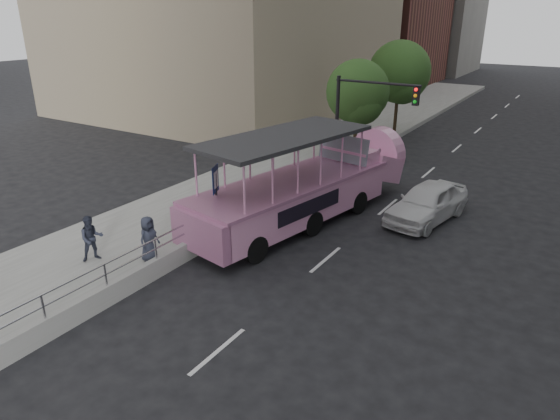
{
  "coord_description": "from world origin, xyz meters",
  "views": [
    {
      "loc": [
        8.0,
        -10.05,
        8.15
      ],
      "look_at": [
        0.05,
        2.49,
        2.19
      ],
      "focal_mm": 32.0,
      "sensor_mm": 36.0,
      "label": 1
    }
  ],
  "objects_px": {
    "duck_boat": "(310,186)",
    "street_tree_far": "(400,75)",
    "car": "(427,202)",
    "street_tree_near": "(359,94)",
    "pedestrian_far": "(149,239)",
    "pedestrian_mid": "(92,238)",
    "traffic_signal": "(359,113)",
    "parking_sign": "(216,197)"
  },
  "relations": [
    {
      "from": "pedestrian_mid",
      "to": "parking_sign",
      "type": "xyz_separation_m",
      "value": [
        2.37,
        3.7,
        0.79
      ]
    },
    {
      "from": "parking_sign",
      "to": "traffic_signal",
      "type": "distance_m",
      "value": 9.72
    },
    {
      "from": "pedestrian_mid",
      "to": "traffic_signal",
      "type": "bearing_deg",
      "value": 14.08
    },
    {
      "from": "car",
      "to": "pedestrian_mid",
      "type": "xyz_separation_m",
      "value": [
        -8.23,
        -10.11,
        0.3
      ]
    },
    {
      "from": "parking_sign",
      "to": "traffic_signal",
      "type": "xyz_separation_m",
      "value": [
        1.29,
        9.5,
        1.62
      ]
    },
    {
      "from": "car",
      "to": "street_tree_far",
      "type": "distance_m",
      "value": 14.3
    },
    {
      "from": "duck_boat",
      "to": "parking_sign",
      "type": "height_order",
      "value": "duck_boat"
    },
    {
      "from": "car",
      "to": "pedestrian_mid",
      "type": "distance_m",
      "value": 13.04
    },
    {
      "from": "pedestrian_mid",
      "to": "pedestrian_far",
      "type": "relative_size",
      "value": 1.01
    },
    {
      "from": "pedestrian_mid",
      "to": "street_tree_near",
      "type": "relative_size",
      "value": 0.28
    },
    {
      "from": "car",
      "to": "pedestrian_mid",
      "type": "bearing_deg",
      "value": -118.7
    },
    {
      "from": "parking_sign",
      "to": "street_tree_far",
      "type": "xyz_separation_m",
      "value": [
        -0.1,
        18.93,
        2.42
      ]
    },
    {
      "from": "pedestrian_far",
      "to": "parking_sign",
      "type": "relative_size",
      "value": 0.52
    },
    {
      "from": "pedestrian_far",
      "to": "street_tree_near",
      "type": "relative_size",
      "value": 0.27
    },
    {
      "from": "car",
      "to": "street_tree_far",
      "type": "bearing_deg",
      "value": 125.91
    },
    {
      "from": "traffic_signal",
      "to": "parking_sign",
      "type": "bearing_deg",
      "value": -97.75
    },
    {
      "from": "pedestrian_mid",
      "to": "pedestrian_far",
      "type": "height_order",
      "value": "pedestrian_mid"
    },
    {
      "from": "pedestrian_far",
      "to": "street_tree_near",
      "type": "height_order",
      "value": "street_tree_near"
    },
    {
      "from": "pedestrian_far",
      "to": "street_tree_far",
      "type": "relative_size",
      "value": 0.24
    },
    {
      "from": "street_tree_near",
      "to": "car",
      "type": "bearing_deg",
      "value": -46.56
    },
    {
      "from": "car",
      "to": "street_tree_near",
      "type": "xyz_separation_m",
      "value": [
        -6.16,
        6.51,
        3.03
      ]
    },
    {
      "from": "street_tree_near",
      "to": "street_tree_far",
      "type": "xyz_separation_m",
      "value": [
        0.2,
        6.0,
        0.49
      ]
    },
    {
      "from": "car",
      "to": "street_tree_near",
      "type": "bearing_deg",
      "value": 143.86
    },
    {
      "from": "pedestrian_mid",
      "to": "parking_sign",
      "type": "relative_size",
      "value": 0.52
    },
    {
      "from": "pedestrian_mid",
      "to": "street_tree_far",
      "type": "height_order",
      "value": "street_tree_far"
    },
    {
      "from": "parking_sign",
      "to": "traffic_signal",
      "type": "bearing_deg",
      "value": 82.25
    },
    {
      "from": "duck_boat",
      "to": "street_tree_far",
      "type": "bearing_deg",
      "value": 96.53
    },
    {
      "from": "pedestrian_mid",
      "to": "parking_sign",
      "type": "distance_m",
      "value": 4.46
    },
    {
      "from": "car",
      "to": "street_tree_far",
      "type": "height_order",
      "value": "street_tree_far"
    },
    {
      "from": "duck_boat",
      "to": "street_tree_far",
      "type": "relative_size",
      "value": 1.82
    },
    {
      "from": "car",
      "to": "duck_boat",
      "type": "bearing_deg",
      "value": -140.75
    },
    {
      "from": "street_tree_near",
      "to": "traffic_signal",
      "type": "bearing_deg",
      "value": -65.02
    },
    {
      "from": "car",
      "to": "traffic_signal",
      "type": "relative_size",
      "value": 0.89
    },
    {
      "from": "duck_boat",
      "to": "street_tree_far",
      "type": "xyz_separation_m",
      "value": [
        -1.7,
        14.86,
        2.9
      ]
    },
    {
      "from": "pedestrian_mid",
      "to": "parking_sign",
      "type": "height_order",
      "value": "parking_sign"
    },
    {
      "from": "pedestrian_far",
      "to": "parking_sign",
      "type": "height_order",
      "value": "parking_sign"
    },
    {
      "from": "car",
      "to": "street_tree_far",
      "type": "xyz_separation_m",
      "value": [
        -5.96,
        12.51,
        3.52
      ]
    },
    {
      "from": "car",
      "to": "pedestrian_far",
      "type": "distance_m",
      "value": 11.26
    },
    {
      "from": "street_tree_far",
      "to": "parking_sign",
      "type": "bearing_deg",
      "value": -89.68
    },
    {
      "from": "duck_boat",
      "to": "traffic_signal",
      "type": "distance_m",
      "value": 5.82
    },
    {
      "from": "duck_boat",
      "to": "pedestrian_mid",
      "type": "bearing_deg",
      "value": -117.03
    },
    {
      "from": "duck_boat",
      "to": "car",
      "type": "relative_size",
      "value": 2.54
    }
  ]
}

